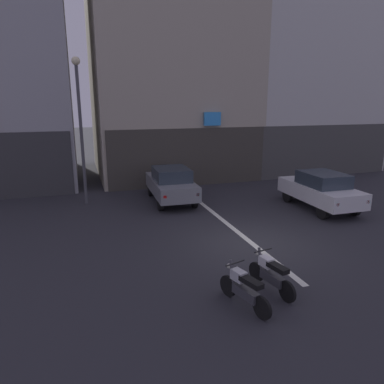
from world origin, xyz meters
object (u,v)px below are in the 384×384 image
at_px(motorcycle_white_row_left_mid, 271,274).
at_px(street_lamp, 80,117).
at_px(car_white_parked_kerbside, 321,189).
at_px(motorcycle_silver_row_leftmost, 244,288).
at_px(car_grey_crossing_near, 171,183).

bearing_deg(motorcycle_white_row_left_mid, street_lamp, 113.30).
bearing_deg(car_white_parked_kerbside, motorcycle_white_row_left_mid, -135.67).
bearing_deg(motorcycle_silver_row_leftmost, car_grey_crossing_near, 85.79).
xyz_separation_m(car_grey_crossing_near, street_lamp, (-3.84, 0.91, 3.07)).
relative_size(car_white_parked_kerbside, motorcycle_white_row_left_mid, 2.50).
relative_size(street_lamp, motorcycle_silver_row_leftmost, 3.97).
bearing_deg(street_lamp, car_white_parked_kerbside, -22.44).
distance_m(street_lamp, motorcycle_white_row_left_mid, 10.98).
distance_m(motorcycle_silver_row_leftmost, motorcycle_white_row_left_mid, 1.05).
xyz_separation_m(car_grey_crossing_near, motorcycle_white_row_left_mid, (0.28, -8.65, -0.43)).
relative_size(motorcycle_silver_row_leftmost, motorcycle_white_row_left_mid, 0.98).
bearing_deg(motorcycle_silver_row_leftmost, street_lamp, 107.58).
relative_size(car_white_parked_kerbside, street_lamp, 0.64).
distance_m(car_white_parked_kerbside, street_lamp, 11.01).
bearing_deg(motorcycle_silver_row_leftmost, car_white_parked_kerbside, 42.06).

